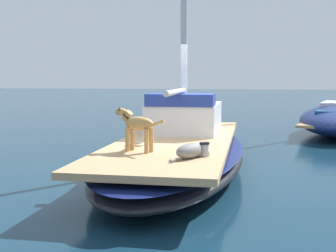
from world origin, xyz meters
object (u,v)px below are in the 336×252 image
(dog_tan, at_px, (137,125))
(coiled_rope, at_px, (135,144))
(sailboat_main, at_px, (177,155))
(deck_winch, at_px, (204,150))
(dog_grey, at_px, (191,150))

(dog_tan, xyz_separation_m, coiled_rope, (-0.18, 0.59, -0.40))
(sailboat_main, distance_m, deck_winch, 2.00)
(coiled_rope, bearing_deg, sailboat_main, 59.53)
(dog_grey, height_order, dog_tan, dog_tan)
(dog_grey, bearing_deg, coiled_rope, 137.46)
(dog_grey, relative_size, coiled_rope, 2.73)
(dog_grey, distance_m, coiled_rope, 1.48)
(dog_tan, bearing_deg, dog_grey, -24.21)
(dog_tan, bearing_deg, deck_winch, -13.27)
(dog_tan, xyz_separation_m, deck_winch, (1.09, -0.26, -0.32))
(sailboat_main, relative_size, coiled_rope, 22.45)
(sailboat_main, height_order, coiled_rope, coiled_rope)
(deck_winch, xyz_separation_m, coiled_rope, (-1.27, 0.85, -0.08))
(sailboat_main, bearing_deg, coiled_rope, -120.47)
(dog_grey, height_order, coiled_rope, dog_grey)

